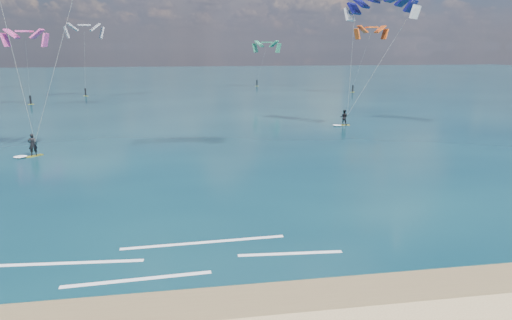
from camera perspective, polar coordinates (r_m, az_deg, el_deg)
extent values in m
plane|color=tan|center=(52.59, -9.57, 4.00)|extent=(320.00, 320.00, 0.00)
cube|color=brown|center=(17.32, -9.81, -17.36)|extent=(320.00, 2.40, 0.01)
cube|color=#092836|center=(116.17, -9.51, 9.40)|extent=(320.00, 200.00, 0.04)
cube|color=#CDCE18|center=(42.47, -26.00, 0.48)|extent=(1.33, 1.29, 0.06)
imported|color=black|center=(42.28, -26.14, 1.74)|extent=(0.79, 0.64, 1.87)
cylinder|color=black|center=(41.84, -25.89, 2.03)|extent=(0.45, 0.42, 0.04)
cube|color=yellow|center=(54.32, 10.89, 4.33)|extent=(1.40, 0.51, 0.06)
imported|color=black|center=(54.18, 10.93, 5.27)|extent=(1.06, 0.97, 1.75)
cylinder|color=black|center=(53.96, 11.36, 5.53)|extent=(0.56, 0.07, 0.04)
cube|color=white|center=(21.84, -6.51, -10.19)|extent=(7.64, 0.52, 0.01)
cube|color=white|center=(19.14, -14.58, -14.24)|extent=(5.82, 0.55, 0.01)
cube|color=white|center=(20.69, 4.31, -11.57)|extent=(4.66, 0.57, 0.01)
cube|color=white|center=(21.57, -24.28, -11.73)|extent=(7.74, 0.84, 0.01)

